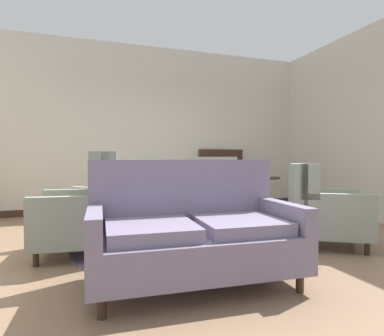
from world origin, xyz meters
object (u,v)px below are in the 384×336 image
Objects in this scene: armchair_near_window at (119,201)px; side_table at (263,194)px; armchair_foreground_right at (86,211)px; settee at (193,233)px; coffee_table at (205,209)px; armchair_back_corner at (215,193)px; sideboard at (225,182)px; porcelain_vase at (206,190)px; armchair_far_left at (321,210)px.

armchair_near_window is 1.60× the size of side_table.
armchair_foreground_right is 1.00m from armchair_near_window.
settee reaches higher than side_table.
armchair_back_corner is (0.67, 1.33, 0.04)m from coffee_table.
side_table is 0.59× the size of sideboard.
porcelain_vase is 0.20× the size of settee.
armchair_near_window is 2.62m from armchair_far_left.
armchair_far_left is at bearing -21.42° from porcelain_vase.
armchair_back_corner is 1.63m from armchair_near_window.
porcelain_vase reaches higher than coffee_table.
sideboard reaches higher than settee.
porcelain_vase is 0.29× the size of armchair_near_window.
armchair_back_corner is (1.19, 2.41, 0.04)m from settee.
armchair_near_window reaches higher than porcelain_vase.
armchair_near_window reaches higher than armchair_far_left.
settee is at bearing -115.72° from porcelain_vase.
armchair_foreground_right reaches higher than armchair_near_window.
armchair_far_left is 0.91× the size of sideboard.
sideboard reaches higher than coffee_table.
side_table is (2.36, 0.14, 0.00)m from armchair_near_window.
armchair_far_left is at bearing -96.25° from side_table.
porcelain_vase is 0.32× the size of armchair_back_corner.
armchair_back_corner is (0.67, 1.32, -0.20)m from porcelain_vase.
sideboard is at bearing 64.51° from settee.
coffee_table is 0.76× the size of armchair_foreground_right.
armchair_near_window is (-0.40, 2.04, 0.02)m from settee.
sideboard is (-0.08, 1.35, 0.11)m from side_table.
coffee_table is 0.68× the size of sideboard.
settee is at bearing 89.19° from armchair_back_corner.
settee is 1.38× the size of sideboard.
porcelain_vase is 2.79m from sideboard.
armchair_back_corner is 1.91m from armchair_far_left.
armchair_far_left is 1.54× the size of side_table.
armchair_back_corner is (2.02, 1.27, -0.00)m from armchair_foreground_right.
settee is at bearing -117.96° from sideboard.
armchair_foreground_right is at bearing 128.29° from settee.
armchair_back_corner is at bearing 127.92° from armchair_foreground_right.
side_table is at bearing -86.43° from sideboard.
armchair_back_corner is at bearing 48.79° from armchair_far_left.
armchair_foreground_right is 1.04× the size of armchair_back_corner.
side_table is (0.17, 1.59, 0.02)m from armchair_far_left.
armchair_far_left is (1.27, -0.48, 0.01)m from coffee_table.
armchair_near_window is at bearing 38.63° from armchair_back_corner.
armchair_near_window is at bearing 133.57° from coffee_table.
settee reaches higher than armchair_far_left.
settee is (-0.52, -1.08, -0.00)m from coffee_table.
armchair_near_window is (-0.92, 0.95, -0.22)m from porcelain_vase.
armchair_foreground_right reaches higher than porcelain_vase.
coffee_table is 1.81m from side_table.
armchair_far_left reaches higher than porcelain_vase.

